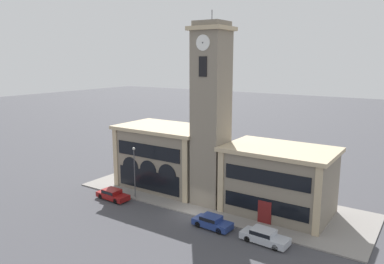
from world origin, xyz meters
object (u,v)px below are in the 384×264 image
Objects in this scene: parked_car_near at (113,194)px; parked_car_mid at (212,222)px; street_lamp at (134,165)px; parked_car_far at (264,236)px.

parked_car_near is 1.06× the size of parked_car_mid.
parked_car_near is 0.69× the size of street_lamp.
parked_car_near is 4.61m from street_lamp.
parked_car_far is 0.72× the size of street_lamp.
street_lamp is at bearing 174.32° from parked_car_mid.
parked_car_far is (20.32, 0.00, 0.01)m from parked_car_near.
street_lamp reaches higher than parked_car_mid.
street_lamp is (-12.38, 1.83, 3.66)m from parked_car_mid.
parked_car_near is 0.96× the size of parked_car_far.
parked_car_far is at bearing 2.73° from parked_car_near.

